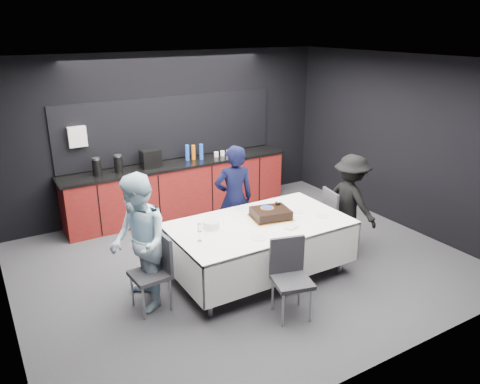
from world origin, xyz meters
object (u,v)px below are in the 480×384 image
at_px(party_table, 259,232).
at_px(person_left, 139,243).
at_px(chair_left, 156,267).
at_px(person_center, 234,199).
at_px(chair_right, 336,215).
at_px(champagne_flute, 199,229).
at_px(cake_assembly, 271,213).
at_px(chair_near, 290,272).
at_px(plate_stack, 211,225).
at_px(person_right, 350,202).

height_order(party_table, person_left, person_left).
height_order(chair_left, person_center, person_center).
xyz_separation_m(person_center, person_left, (-1.71, -0.74, 0.02)).
height_order(chair_right, person_left, person_left).
bearing_deg(person_center, champagne_flute, 54.41).
relative_size(cake_assembly, person_left, 0.35).
distance_m(chair_near, person_left, 1.78).
height_order(plate_stack, person_left, person_left).
relative_size(plate_stack, person_left, 0.13).
distance_m(cake_assembly, chair_left, 1.69).
bearing_deg(person_left, cake_assembly, 94.63).
distance_m(cake_assembly, person_left, 1.81).
bearing_deg(chair_near, chair_left, 144.84).
bearing_deg(person_right, champagne_flute, 89.89).
height_order(cake_assembly, person_left, person_left).
relative_size(champagne_flute, person_center, 0.14).
distance_m(chair_near, person_center, 1.80).
bearing_deg(plate_stack, cake_assembly, -7.67).
bearing_deg(person_center, cake_assembly, 108.39).
xyz_separation_m(plate_stack, person_right, (2.28, -0.11, -0.11)).
relative_size(chair_right, person_left, 0.56).
height_order(party_table, person_center, person_center).
height_order(plate_stack, chair_left, chair_left).
relative_size(person_left, person_right, 1.15).
bearing_deg(cake_assembly, person_center, 96.83).
xyz_separation_m(chair_left, chair_near, (1.29, -0.91, 0.00)).
distance_m(person_center, person_right, 1.74).
bearing_deg(chair_left, champagne_flute, -11.12).
distance_m(plate_stack, person_center, 1.01).
height_order(champagne_flute, person_right, person_right).
height_order(party_table, plate_stack, plate_stack).
bearing_deg(chair_right, cake_assembly, -176.42).
bearing_deg(cake_assembly, party_table, -165.19).
height_order(party_table, cake_assembly, cake_assembly).
bearing_deg(champagne_flute, person_right, 3.35).
height_order(plate_stack, champagne_flute, champagne_flute).
distance_m(champagne_flute, person_right, 2.58).
distance_m(cake_assembly, person_center, 0.81).
distance_m(chair_left, person_right, 3.11).
xyz_separation_m(party_table, chair_near, (-0.16, -0.89, -0.11)).
relative_size(party_table, champagne_flute, 10.36).
distance_m(champagne_flute, chair_left, 0.68).
distance_m(chair_left, person_center, 1.80).
height_order(chair_left, person_right, person_right).
bearing_deg(champagne_flute, cake_assembly, 7.46).
bearing_deg(champagne_flute, chair_left, 168.88).
xyz_separation_m(cake_assembly, chair_left, (-1.66, -0.04, -0.31)).
height_order(champagne_flute, chair_right, champagne_flute).
xyz_separation_m(champagne_flute, chair_left, (-0.53, 0.10, -0.40)).
distance_m(champagne_flute, chair_near, 1.17).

